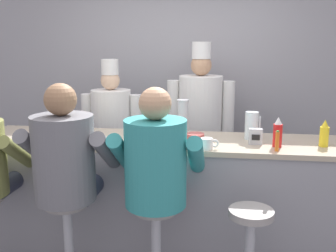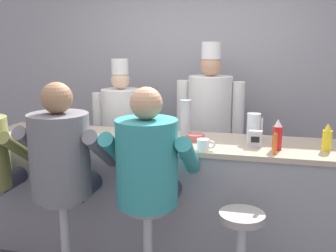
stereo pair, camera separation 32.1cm
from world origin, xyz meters
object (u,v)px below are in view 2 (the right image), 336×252
Objects in this scene: mustard_bottle_yellow at (327,138)px; cook_in_whites_far at (210,121)px; breakfast_plate at (70,134)px; cook_in_whites_near at (121,129)px; ketchup_bottle_red at (277,136)px; empty_stool_round at (241,246)px; diner_seated_teal at (148,166)px; water_pitcher_clear at (254,127)px; napkin_dispenser_chrome at (255,139)px; hot_sauce_bottle_orange at (275,144)px; coffee_mug_white at (204,145)px; coffee_mug_blue at (163,138)px; diner_seated_grey at (63,159)px; cereal_bowl at (196,137)px; cup_stack_steel at (186,117)px.

mustard_bottle_yellow is 0.12× the size of cook_in_whites_far.
breakfast_plate is 0.15× the size of cook_in_whites_near.
empty_stool_round is at bearing -112.97° from ketchup_bottle_red.
breakfast_plate is 1.00m from diner_seated_teal.
mustard_bottle_yellow is at bearing -45.51° from cook_in_whites_far.
cook_in_whites_near is 0.95m from cook_in_whites_far.
cook_in_whites_near is (-1.40, 0.69, -0.24)m from water_pitcher_clear.
breakfast_plate is at bearing -179.58° from napkin_dispenser_chrome.
cook_in_whites_far reaches higher than hot_sauce_bottle_orange.
diner_seated_teal reaches higher than breakfast_plate.
cook_in_whites_near reaches higher than coffee_mug_white.
mustard_bottle_yellow reaches higher than coffee_mug_blue.
water_pitcher_clear is 1.52m from diner_seated_grey.
coffee_mug_white is at bearing -45.28° from cook_in_whites_near.
cook_in_whites_near reaches higher than cereal_bowl.
cook_in_whites_far is (-0.65, 1.09, -0.13)m from ketchup_bottle_red.
water_pitcher_clear is 0.99m from empty_stool_round.
coffee_mug_white is 0.08× the size of cook_in_whites_near.
cook_in_whites_far is (-0.49, 1.04, -0.09)m from napkin_dispenser_chrome.
coffee_mug_white reaches higher than cereal_bowl.
cook_in_whites_far is at bearing 120.98° from ketchup_bottle_red.
coffee_mug_white is 1.04m from diner_seated_grey.
coffee_mug_blue is 0.08× the size of cook_in_whites_near.
breakfast_plate reaches higher than empty_stool_round.
diner_seated_grey is at bearing -167.27° from hot_sauce_bottle_orange.
ketchup_bottle_red reaches higher than breakfast_plate.
diner_seated_grey is 0.94× the size of cook_in_whites_near.
diner_seated_teal is (-0.34, -0.32, -0.09)m from coffee_mug_white.
empty_stool_round is (0.43, -0.64, -0.58)m from cereal_bowl.
cereal_bowl is 0.10× the size of diner_seated_grey.
empty_stool_round is 0.43× the size of cook_in_whites_near.
coffee_mug_blue is 0.43× the size of cup_stack_steel.
ketchup_bottle_red is 0.13m from hot_sauce_bottle_orange.
water_pitcher_clear is at bearing 45.38° from diner_seated_teal.
diner_seated_grey is 0.85× the size of cook_in_whites_far.
cook_in_whites_near is (-1.56, 1.04, -0.20)m from hot_sauce_bottle_orange.
diner_seated_grey reaches higher than empty_stool_round.
hot_sauce_bottle_orange is at bearing -33.71° from cook_in_whites_near.
napkin_dispenser_chrome is (1.57, 0.01, 0.05)m from breakfast_plate.
cook_in_whites_far reaches higher than breakfast_plate.
cook_in_whites_near is (-1.94, 0.85, -0.22)m from mustard_bottle_yellow.
diner_seated_grey is (-1.36, -0.52, -0.11)m from napkin_dispenser_chrome.
coffee_mug_blue is at bearing -160.61° from water_pitcher_clear.
cook_in_whites_far reaches higher than ketchup_bottle_red.
mustard_bottle_yellow is at bearing 23.33° from diner_seated_teal.
breakfast_plate is 0.55m from diner_seated_grey.
ketchup_bottle_red reaches higher than mustard_bottle_yellow.
ketchup_bottle_red is 0.33× the size of empty_stool_round.
cook_in_whites_far is (-0.01, 0.96, -0.05)m from cereal_bowl.
coffee_mug_white is at bearing -84.33° from cook_in_whites_far.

